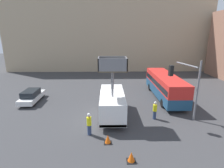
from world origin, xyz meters
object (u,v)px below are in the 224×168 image
traffic_cone_near_truck (131,157)px  road_worker_near_truck (89,124)px  traffic_cone_mid_road (108,139)px  traffic_light_pole (188,82)px  city_bus (165,85)px  parked_car_curbside (32,96)px  road_worker_directing (155,110)px  utility_truck (112,102)px

traffic_cone_near_truck → road_worker_near_truck: bearing=133.4°
traffic_cone_near_truck → traffic_cone_mid_road: (-1.51, 2.01, -0.01)m
traffic_light_pole → traffic_cone_near_truck: 8.52m
city_bus → road_worker_near_truck: (-8.75, -8.52, -0.77)m
city_bus → traffic_cone_near_truck: size_ratio=14.71×
traffic_light_pole → parked_car_curbside: 17.43m
road_worker_near_truck → road_worker_directing: size_ratio=1.06×
traffic_cone_mid_road → parked_car_curbside: 12.55m
utility_truck → traffic_cone_near_truck: (1.08, -6.47, -1.24)m
road_worker_near_truck → traffic_cone_mid_road: 2.01m
utility_truck → parked_car_curbside: 10.48m
city_bus → road_worker_near_truck: size_ratio=5.30×
traffic_light_pole → road_worker_directing: size_ratio=3.16×
city_bus → traffic_light_pole: bearing=-179.5°
city_bus → traffic_cone_near_truck: bearing=155.2°
city_bus → traffic_cone_near_truck: (-5.74, -11.71, -1.41)m
road_worker_directing → traffic_cone_mid_road: (-4.50, -3.81, -0.59)m
city_bus → road_worker_directing: (-2.75, -5.89, -0.84)m
road_worker_directing → traffic_cone_near_truck: 6.57m
traffic_light_pole → road_worker_directing: traffic_light_pole is taller
road_worker_near_truck → parked_car_curbside: bearing=-168.5°
utility_truck → traffic_cone_near_truck: utility_truck is taller
utility_truck → road_worker_directing: (4.07, -0.65, -0.67)m
road_worker_directing → traffic_cone_mid_road: 5.92m
road_worker_directing → parked_car_curbside: road_worker_directing is taller
road_worker_near_truck → road_worker_directing: (6.00, 2.63, -0.06)m
traffic_light_pole → road_worker_near_truck: 9.37m
utility_truck → road_worker_near_truck: bearing=-120.5°
city_bus → road_worker_near_truck: bearing=135.6°
road_worker_near_truck → parked_car_curbside: 10.65m
utility_truck → traffic_cone_near_truck: 6.67m
road_worker_near_truck → parked_car_curbside: size_ratio=0.43×
road_worker_near_truck → traffic_cone_mid_road: bearing=17.2°
utility_truck → road_worker_directing: utility_truck is taller
utility_truck → traffic_cone_near_truck: size_ratio=9.11×
parked_car_curbside → traffic_light_pole: bearing=-17.7°
utility_truck → city_bus: utility_truck is taller
road_worker_near_truck → traffic_cone_near_truck: size_ratio=2.78×
city_bus → traffic_cone_near_truck: city_bus is taller
utility_truck → road_worker_near_truck: 3.86m
utility_truck → road_worker_directing: 4.17m
road_worker_near_truck → traffic_cone_mid_road: size_ratio=2.89×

